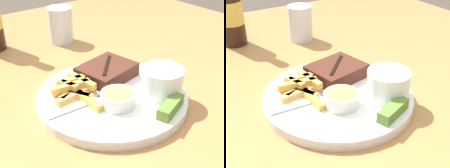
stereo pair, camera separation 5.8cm
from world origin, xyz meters
TOP-DOWN VIEW (x-y plane):
  - dining_table at (0.00, 0.00)m, footprint 1.29×1.30m
  - dinner_plate at (0.00, 0.00)m, footprint 0.28×0.28m
  - steak_portion at (0.03, 0.05)m, footprint 0.12×0.11m
  - fries_pile at (-0.06, 0.04)m, footprint 0.10×0.12m
  - coleslaw_cup at (0.07, -0.06)m, footprint 0.08×0.08m
  - dipping_sauce_cup at (-0.02, -0.04)m, footprint 0.06×0.06m
  - pickle_spear at (0.04, -0.11)m, footprint 0.07×0.04m
  - fork_utensil at (-0.07, 0.00)m, footprint 0.13×0.02m
  - knife_utensil at (0.01, 0.03)m, footprint 0.02×0.17m
  - drinking_glass at (0.08, 0.32)m, footprint 0.07×0.07m

SIDE VIEW (x-z plane):
  - dining_table at x=0.00m, z-range 0.30..1.03m
  - dinner_plate at x=0.00m, z-range 0.73..0.75m
  - fork_utensil at x=-0.07m, z-range 0.75..0.75m
  - knife_utensil at x=0.01m, z-range 0.75..0.76m
  - pickle_spear at x=0.04m, z-range 0.75..0.77m
  - fries_pile at x=-0.06m, z-range 0.75..0.77m
  - dipping_sauce_cup at x=-0.02m, z-range 0.75..0.77m
  - steak_portion at x=0.03m, z-range 0.75..0.78m
  - coleslaw_cup at x=0.07m, z-range 0.75..0.80m
  - drinking_glass at x=0.08m, z-range 0.73..0.82m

